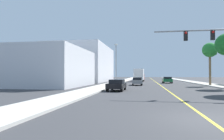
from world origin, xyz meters
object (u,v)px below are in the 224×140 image
Objects in this scene: street_lamp at (116,62)px; palm_far at (210,51)px; car_green at (167,80)px; car_gray at (137,81)px; car_black at (117,85)px; delivery_truck at (139,75)px.

palm_far is (15.76, -0.71, 1.59)m from street_lamp.
car_gray is (-6.09, -9.53, -0.01)m from car_green.
street_lamp reaches higher than car_gray.
car_green is at bearing -107.94° from car_black.
car_black is (-13.80, -12.32, -5.09)m from palm_far.
car_black is at bearing -90.86° from delivery_truck.
delivery_truck is (-6.28, 8.96, 1.03)m from car_green.
delivery_truck reaches higher than car_green.
car_gray reaches higher than car_black.
car_green is 11.31m from car_gray.
delivery_truck reaches higher than car_gray.
car_green is 10.99m from delivery_truck.
street_lamp is at bearing 177.41° from palm_far.
car_gray is (3.82, -0.61, -3.47)m from street_lamp.
palm_far is 0.94× the size of delivery_truck.
car_gray is 18.52m from delivery_truck.
palm_far is 1.68× the size of car_green.
car_gray is at bearing -87.16° from delivery_truck.
palm_far is 12.35m from car_green.
car_gray is (1.87, 12.43, 0.02)m from car_black.
street_lamp is 18.41m from delivery_truck.
palm_far is at bearing -54.65° from delivery_truck.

